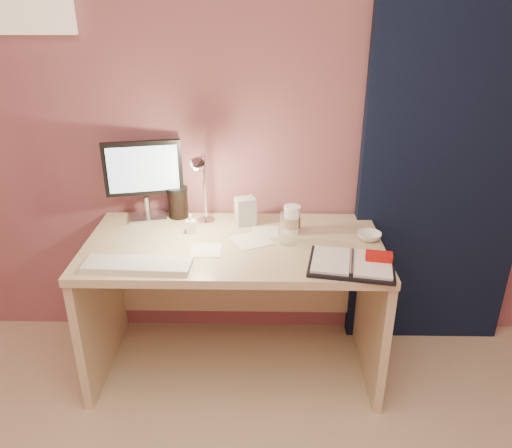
{
  "coord_description": "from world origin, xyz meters",
  "views": [
    {
      "loc": [
        0.14,
        -0.72,
        1.79
      ],
      "look_at": [
        0.11,
        1.33,
        0.85
      ],
      "focal_mm": 35.0,
      "sensor_mm": 36.0,
      "label": 1
    }
  ],
  "objects_px": {
    "keyboard": "(138,264)",
    "lotion_bottle": "(191,223)",
    "clear_cup": "(289,228)",
    "bowl": "(369,236)",
    "planner": "(354,263)",
    "product_box": "(245,211)",
    "desk_lamp": "(204,184)",
    "coffee_cup": "(292,220)",
    "desk": "(235,276)",
    "dark_jar": "(178,204)",
    "monitor": "(144,173)"
  },
  "relations": [
    {
      "from": "keyboard",
      "to": "lotion_bottle",
      "type": "distance_m",
      "value": 0.39
    },
    {
      "from": "lotion_bottle",
      "to": "keyboard",
      "type": "bearing_deg",
      "value": -118.27
    },
    {
      "from": "clear_cup",
      "to": "desk_lamp",
      "type": "bearing_deg",
      "value": 162.22
    },
    {
      "from": "planner",
      "to": "desk_lamp",
      "type": "distance_m",
      "value": 0.79
    },
    {
      "from": "planner",
      "to": "desk_lamp",
      "type": "xyz_separation_m",
      "value": [
        -0.67,
        0.35,
        0.23
      ]
    },
    {
      "from": "planner",
      "to": "bowl",
      "type": "height_order",
      "value": "planner"
    },
    {
      "from": "desk",
      "to": "product_box",
      "type": "distance_m",
      "value": 0.33
    },
    {
      "from": "clear_cup",
      "to": "keyboard",
      "type": "bearing_deg",
      "value": -160.22
    },
    {
      "from": "coffee_cup",
      "to": "product_box",
      "type": "height_order",
      "value": "product_box"
    },
    {
      "from": "bowl",
      "to": "monitor",
      "type": "bearing_deg",
      "value": 167.94
    },
    {
      "from": "coffee_cup",
      "to": "desk_lamp",
      "type": "height_order",
      "value": "desk_lamp"
    },
    {
      "from": "keyboard",
      "to": "dark_jar",
      "type": "xyz_separation_m",
      "value": [
        0.09,
        0.53,
        0.06
      ]
    },
    {
      "from": "monitor",
      "to": "dark_jar",
      "type": "relative_size",
      "value": 2.84
    },
    {
      "from": "keyboard",
      "to": "clear_cup",
      "type": "xyz_separation_m",
      "value": [
        0.66,
        0.24,
        0.07
      ]
    },
    {
      "from": "coffee_cup",
      "to": "desk_lamp",
      "type": "bearing_deg",
      "value": 179.17
    },
    {
      "from": "desk",
      "to": "bowl",
      "type": "bearing_deg",
      "value": -2.78
    },
    {
      "from": "keyboard",
      "to": "product_box",
      "type": "bearing_deg",
      "value": 47.31
    },
    {
      "from": "product_box",
      "to": "desk_lamp",
      "type": "relative_size",
      "value": 0.37
    },
    {
      "from": "lotion_bottle",
      "to": "clear_cup",
      "type": "bearing_deg",
      "value": -12.44
    },
    {
      "from": "coffee_cup",
      "to": "dark_jar",
      "type": "distance_m",
      "value": 0.61
    },
    {
      "from": "dark_jar",
      "to": "desk",
      "type": "bearing_deg",
      "value": -36.26
    },
    {
      "from": "keyboard",
      "to": "lotion_bottle",
      "type": "relative_size",
      "value": 4.78
    },
    {
      "from": "bowl",
      "to": "desk_lamp",
      "type": "xyz_separation_m",
      "value": [
        -0.79,
        0.09,
        0.22
      ]
    },
    {
      "from": "bowl",
      "to": "desk_lamp",
      "type": "height_order",
      "value": "desk_lamp"
    },
    {
      "from": "desk",
      "to": "bowl",
      "type": "relative_size",
      "value": 12.15
    },
    {
      "from": "planner",
      "to": "product_box",
      "type": "distance_m",
      "value": 0.64
    },
    {
      "from": "keyboard",
      "to": "planner",
      "type": "relative_size",
      "value": 1.14
    },
    {
      "from": "desk",
      "to": "lotion_bottle",
      "type": "bearing_deg",
      "value": 171.07
    },
    {
      "from": "bowl",
      "to": "dark_jar",
      "type": "distance_m",
      "value": 0.98
    },
    {
      "from": "dark_jar",
      "to": "product_box",
      "type": "height_order",
      "value": "dark_jar"
    },
    {
      "from": "desk",
      "to": "keyboard",
      "type": "height_order",
      "value": "keyboard"
    },
    {
      "from": "keyboard",
      "to": "coffee_cup",
      "type": "distance_m",
      "value": 0.77
    },
    {
      "from": "planner",
      "to": "desk_lamp",
      "type": "height_order",
      "value": "desk_lamp"
    },
    {
      "from": "lotion_bottle",
      "to": "product_box",
      "type": "distance_m",
      "value": 0.28
    },
    {
      "from": "bowl",
      "to": "product_box",
      "type": "relative_size",
      "value": 0.81
    },
    {
      "from": "planner",
      "to": "dark_jar",
      "type": "distance_m",
      "value": 0.98
    },
    {
      "from": "coffee_cup",
      "to": "bowl",
      "type": "distance_m",
      "value": 0.38
    },
    {
      "from": "desk",
      "to": "dark_jar",
      "type": "xyz_separation_m",
      "value": [
        -0.31,
        0.22,
        0.3
      ]
    },
    {
      "from": "lotion_bottle",
      "to": "monitor",
      "type": "bearing_deg",
      "value": 145.6
    },
    {
      "from": "bowl",
      "to": "lotion_bottle",
      "type": "distance_m",
      "value": 0.86
    },
    {
      "from": "coffee_cup",
      "to": "desk",
      "type": "bearing_deg",
      "value": -169.36
    },
    {
      "from": "clear_cup",
      "to": "bowl",
      "type": "relative_size",
      "value": 1.32
    },
    {
      "from": "monitor",
      "to": "lotion_bottle",
      "type": "bearing_deg",
      "value": -47.15
    },
    {
      "from": "lotion_bottle",
      "to": "dark_jar",
      "type": "xyz_separation_m",
      "value": [
        -0.09,
        0.19,
        0.02
      ]
    },
    {
      "from": "monitor",
      "to": "bowl",
      "type": "xyz_separation_m",
      "value": [
        1.11,
        -0.24,
        -0.23
      ]
    },
    {
      "from": "planner",
      "to": "coffee_cup",
      "type": "bearing_deg",
      "value": 136.71
    },
    {
      "from": "keyboard",
      "to": "coffee_cup",
      "type": "bearing_deg",
      "value": 30.67
    },
    {
      "from": "monitor",
      "to": "dark_jar",
      "type": "bearing_deg",
      "value": -5.87
    },
    {
      "from": "bowl",
      "to": "clear_cup",
      "type": "bearing_deg",
      "value": -174.14
    },
    {
      "from": "planner",
      "to": "dark_jar",
      "type": "relative_size",
      "value": 2.78
    }
  ]
}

